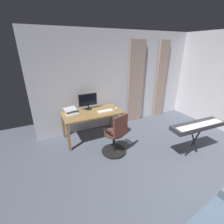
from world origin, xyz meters
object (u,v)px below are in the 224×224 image
laptop (72,112)px  piano_keyboard (198,126)px  computer_monitor (88,100)px  desk (92,115)px  computer_mouse (116,108)px  computer_keyboard (105,111)px  office_chair (116,136)px

laptop → piano_keyboard: laptop is taller
computer_monitor → desk: bearing=93.3°
desk → computer_monitor: computer_monitor is taller
desk → computer_mouse: 0.68m
computer_monitor → computer_keyboard: bearing=134.0°
laptop → piano_keyboard: 2.90m
desk → computer_monitor: 0.42m
desk → computer_keyboard: (-0.32, 0.10, 0.10)m
computer_monitor → computer_mouse: 0.79m
computer_monitor → laptop: (0.48, 0.14, -0.20)m
computer_keyboard → piano_keyboard: (-1.44, 1.60, -0.02)m
office_chair → computer_mouse: 1.01m
office_chair → computer_keyboard: office_chair is taller
desk → piano_keyboard: size_ratio=1.17×
computer_mouse → piano_keyboard: size_ratio=0.08×
office_chair → piano_keyboard: (-1.55, 0.79, 0.26)m
desk → laptop: 0.52m
office_chair → computer_keyboard: bearing=66.1°
desk → computer_mouse: (-0.67, 0.06, 0.10)m
piano_keyboard → desk: bearing=-40.2°
laptop → computer_mouse: bearing=159.0°
desk → computer_keyboard: computer_keyboard is taller
computer_keyboard → laptop: 0.85m
office_chair → laptop: office_chair is taller
office_chair → computer_keyboard: size_ratio=2.45×
desk → computer_keyboard: bearing=162.8°
desk → office_chair: bearing=103.2°
computer_keyboard → computer_mouse: 0.35m
computer_monitor → computer_keyboard: 0.54m
computer_keyboard → laptop: size_ratio=1.10×
office_chair → desk: bearing=87.1°
desk → office_chair: size_ratio=1.49×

